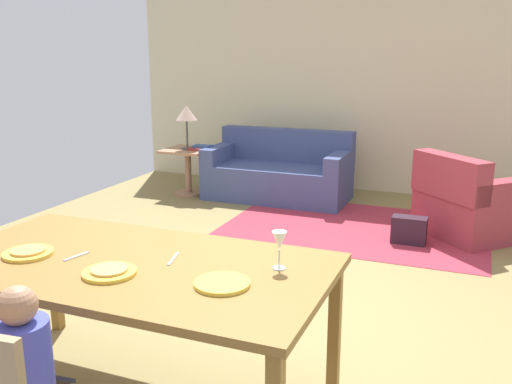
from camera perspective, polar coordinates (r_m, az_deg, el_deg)
name	(u,v)px	position (r m, az deg, el deg)	size (l,w,h in m)	color
ground_plane	(297,282)	(4.53, 4.21, -9.06)	(6.61, 6.40, 0.02)	olive
back_wall	(379,85)	(7.34, 12.31, 10.51)	(6.61, 0.10, 2.70)	beige
dining_table	(132,273)	(2.88, -12.39, -8.04)	(1.96, 1.03, 0.76)	olive
plate_near_man	(28,253)	(3.10, -22.06, -5.77)	(0.25, 0.25, 0.02)	gold
pizza_near_man	(28,250)	(3.09, -22.08, -5.51)	(0.17, 0.17, 0.01)	#E29848
plate_near_child	(110,273)	(2.72, -14.60, -7.90)	(0.25, 0.25, 0.02)	yellow
pizza_near_child	(109,270)	(2.72, -14.62, -7.60)	(0.17, 0.17, 0.01)	tan
plate_near_woman	(222,284)	(2.52, -3.44, -9.23)	(0.25, 0.25, 0.02)	yellow
wine_glass	(279,242)	(2.66, 2.37, -5.10)	(0.07, 0.07, 0.19)	silver
fork	(77,256)	(2.99, -17.70, -6.21)	(0.02, 0.15, 0.01)	silver
knife	(173,259)	(2.85, -8.36, -6.70)	(0.01, 0.17, 0.01)	silver
area_rug	(355,227)	(5.90, 10.00, -3.52)	(2.60, 1.80, 0.01)	#A82F3F
couch	(279,174)	(6.92, 2.35, 1.86)	(1.71, 0.86, 0.82)	#3F4E7D
armchair	(470,204)	(5.86, 20.86, -1.16)	(1.21, 1.21, 0.82)	#98343E
side_table	(188,165)	(7.13, -6.90, 2.74)	(0.56, 0.56, 0.58)	#A77656
table_lamp	(186,115)	(7.03, -7.05, 7.79)	(0.26, 0.26, 0.54)	#424741
book_lower	(198,149)	(7.00, -5.90, 4.36)	(0.22, 0.16, 0.03)	#9C322C
book_upper	(202,146)	(7.02, -5.44, 4.63)	(0.22, 0.16, 0.03)	#345389
handbag	(409,230)	(5.50, 15.22, -3.75)	(0.32, 0.16, 0.26)	#2A1925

